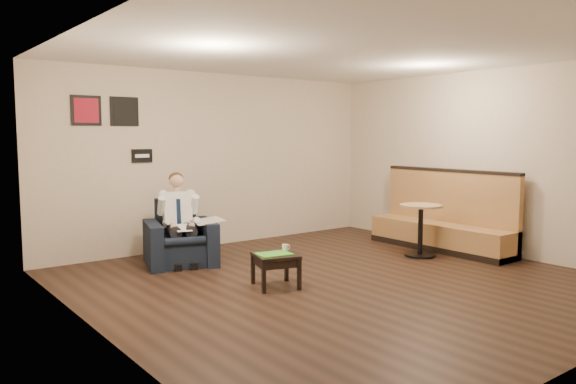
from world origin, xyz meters
TOP-DOWN VIEW (x-y plane):
  - ground at (0.00, 0.00)m, footprint 6.00×6.00m
  - wall_back at (0.00, 3.00)m, footprint 6.00×0.02m
  - wall_left at (-3.00, 0.00)m, footprint 0.02×6.00m
  - wall_right at (3.00, 0.00)m, footprint 0.02×6.00m
  - ceiling at (0.00, 0.00)m, footprint 6.00×6.00m
  - seating_sign at (-1.30, 2.98)m, footprint 0.32×0.02m
  - art_print_left at (-2.10, 2.98)m, footprint 0.42×0.03m
  - art_print_right at (-1.55, 2.98)m, footprint 0.42×0.03m
  - armchair at (-1.15, 2.09)m, footprint 1.15×1.15m
  - seated_man at (-1.18, 1.98)m, footprint 0.81×1.01m
  - lap_papers at (-1.21, 1.88)m, footprint 0.26×0.33m
  - newspaper at (-0.81, 1.89)m, footprint 0.49×0.56m
  - side_table at (-0.78, 0.31)m, footprint 0.61×0.61m
  - green_folder at (-0.82, 0.30)m, footprint 0.44×0.35m
  - coffee_mug at (-0.60, 0.37)m, footprint 0.09×0.09m
  - smartphone at (-0.70, 0.44)m, footprint 0.14×0.11m
  - banquette at (2.59, 0.51)m, footprint 0.58×2.44m
  - cafe_table at (1.95, 0.38)m, footprint 0.81×0.81m

SIDE VIEW (x-z plane):
  - ground at x=0.00m, z-range 0.00..0.00m
  - side_table at x=-0.78m, z-range 0.00..0.40m
  - cafe_table at x=1.95m, z-range 0.00..0.78m
  - smartphone at x=-0.70m, z-range 0.40..0.41m
  - green_folder at x=-0.82m, z-range 0.40..0.41m
  - coffee_mug at x=-0.60m, z-range 0.40..0.48m
  - armchair at x=-1.15m, z-range 0.00..0.89m
  - lap_papers at x=-1.21m, z-range 0.55..0.55m
  - newspaper at x=-0.81m, z-range 0.60..0.61m
  - seated_man at x=-1.18m, z-range 0.00..1.22m
  - banquette at x=2.59m, z-range 0.00..1.25m
  - wall_back at x=0.00m, z-range 0.00..2.80m
  - wall_left at x=-3.00m, z-range 0.00..2.80m
  - wall_right at x=3.00m, z-range 0.00..2.80m
  - seating_sign at x=-1.30m, z-range 1.40..1.60m
  - art_print_left at x=-2.10m, z-range 1.94..2.36m
  - art_print_right at x=-1.55m, z-range 1.94..2.36m
  - ceiling at x=0.00m, z-range 2.79..2.81m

